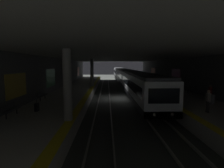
# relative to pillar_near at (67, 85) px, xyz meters

# --- Properties ---
(ground_plane) EXTENTS (120.00, 120.00, 0.00)m
(ground_plane) POSITION_rel_pillar_near_xyz_m (12.82, -4.35, -3.33)
(ground_plane) COLOR #383A38
(track_left) EXTENTS (60.00, 1.53, 0.16)m
(track_left) POSITION_rel_pillar_near_xyz_m (12.82, -6.55, -3.25)
(track_left) COLOR gray
(track_left) RESTS_ON ground
(track_right) EXTENTS (60.00, 1.53, 0.16)m
(track_right) POSITION_rel_pillar_near_xyz_m (12.82, -2.15, -3.25)
(track_right) COLOR gray
(track_right) RESTS_ON ground
(platform_left) EXTENTS (60.00, 5.30, 1.06)m
(platform_left) POSITION_rel_pillar_near_xyz_m (12.82, -10.90, -2.80)
(platform_left) COLOR beige
(platform_left) RESTS_ON ground
(platform_right) EXTENTS (60.00, 5.30, 1.06)m
(platform_right) POSITION_rel_pillar_near_xyz_m (12.82, 2.20, -2.80)
(platform_right) COLOR beige
(platform_right) RESTS_ON ground
(wall_left) EXTENTS (60.00, 0.56, 5.60)m
(wall_left) POSITION_rel_pillar_near_xyz_m (12.85, -13.80, -0.52)
(wall_left) COLOR slate
(wall_left) RESTS_ON ground
(wall_right) EXTENTS (60.00, 0.56, 5.60)m
(wall_right) POSITION_rel_pillar_near_xyz_m (12.86, 5.10, -0.52)
(wall_right) COLOR slate
(wall_right) RESTS_ON ground
(ceiling_slab) EXTENTS (60.00, 19.40, 0.40)m
(ceiling_slab) POSITION_rel_pillar_near_xyz_m (12.82, -4.35, 2.47)
(ceiling_slab) COLOR beige
(ceiling_slab) RESTS_ON wall_left
(pillar_near) EXTENTS (0.56, 0.56, 4.55)m
(pillar_near) POSITION_rel_pillar_near_xyz_m (0.00, 0.00, 0.00)
(pillar_near) COLOR gray
(pillar_near) RESTS_ON platform_right
(pillar_far) EXTENTS (0.56, 0.56, 4.55)m
(pillar_far) POSITION_rel_pillar_near_xyz_m (18.29, 0.00, 0.00)
(pillar_far) COLOR gray
(pillar_far) RESTS_ON platform_right
(metro_train) EXTENTS (55.42, 2.83, 3.49)m
(metro_train) POSITION_rel_pillar_near_xyz_m (28.74, -6.55, -1.30)
(metro_train) COLOR silver
(metro_train) RESTS_ON track_left
(bench_left_near) EXTENTS (1.70, 0.47, 0.86)m
(bench_left_near) POSITION_rel_pillar_near_xyz_m (10.06, -12.88, -1.75)
(bench_left_near) COLOR #262628
(bench_left_near) RESTS_ON platform_left
(bench_left_mid) EXTENTS (1.70, 0.47, 0.86)m
(bench_left_mid) POSITION_rel_pillar_near_xyz_m (21.92, -12.88, -1.75)
(bench_left_mid) COLOR #262628
(bench_left_mid) RESTS_ON platform_left
(bench_right_near) EXTENTS (1.70, 0.47, 0.86)m
(bench_right_near) POSITION_rel_pillar_near_xyz_m (0.95, 4.18, -1.75)
(bench_right_near) COLOR #262628
(bench_right_near) RESTS_ON platform_right
(bench_right_mid) EXTENTS (1.70, 0.47, 0.86)m
(bench_right_mid) POSITION_rel_pillar_near_xyz_m (6.86, 4.18, -1.75)
(bench_right_mid) COLOR #262628
(bench_right_mid) RESTS_ON platform_right
(bench_right_far) EXTENTS (1.70, 0.47, 0.86)m
(bench_right_far) POSITION_rel_pillar_near_xyz_m (21.69, 4.18, -1.75)
(bench_right_far) COLOR #262628
(bench_right_far) RESTS_ON platform_right
(person_waiting_near) EXTENTS (0.60, 0.24, 1.72)m
(person_waiting_near) POSITION_rel_pillar_near_xyz_m (1.50, -10.01, -1.33)
(person_waiting_near) COLOR #444444
(person_waiting_near) RESTS_ON platform_left
(person_walking_mid) EXTENTS (0.60, 0.23, 1.67)m
(person_walking_mid) POSITION_rel_pillar_near_xyz_m (17.31, -12.47, -1.37)
(person_walking_mid) COLOR black
(person_walking_mid) RESTS_ON platform_left
(person_standing_far) EXTENTS (0.60, 0.22, 1.64)m
(person_standing_far) POSITION_rel_pillar_near_xyz_m (5.46, -12.52, -1.38)
(person_standing_far) COLOR black
(person_standing_far) RESTS_ON platform_left
(suitcase_rolling) EXTENTS (0.42, 0.24, 0.92)m
(suitcase_rolling) POSITION_rel_pillar_near_xyz_m (2.29, 2.91, -1.97)
(suitcase_rolling) COLOR black
(suitcase_rolling) RESTS_ON platform_right
(backpack_on_floor) EXTENTS (0.30, 0.20, 0.40)m
(backpack_on_floor) POSITION_rel_pillar_near_xyz_m (20.23, -10.76, -2.08)
(backpack_on_floor) COLOR #1E512D
(backpack_on_floor) RESTS_ON platform_left
(trash_bin) EXTENTS (0.44, 0.44, 0.85)m
(trash_bin) POSITION_rel_pillar_near_xyz_m (4.45, -12.15, -1.85)
(trash_bin) COLOR #595B5E
(trash_bin) RESTS_ON platform_left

